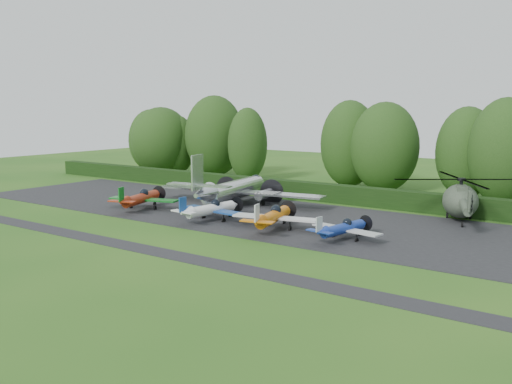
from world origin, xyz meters
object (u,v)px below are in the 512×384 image
Objects in this scene: light_plane_blue at (343,228)px; helicopter at (460,198)px; transport_plane at (233,190)px; light_plane_orange at (273,216)px; light_plane_red at (141,198)px; light_plane_white at (211,209)px.

helicopter is at bearing 59.08° from light_plane_blue.
light_plane_orange is at bearing -26.99° from transport_plane.
transport_plane is at bearing 66.11° from light_plane_red.
light_plane_red reaches higher than light_plane_blue.
transport_plane is 2.61× the size of light_plane_white.
light_plane_white is (9.61, -0.31, -0.07)m from light_plane_red.
transport_plane is 3.01× the size of light_plane_blue.
light_plane_red is at bearing -167.63° from light_plane_orange.
light_plane_orange is at bearing -110.60° from helicopter.
light_plane_blue is 14.48m from helicopter.
helicopter is at bearing 41.90° from light_plane_red.
light_plane_blue is at bearing 16.37° from light_plane_red.
transport_plane reaches higher than helicopter.
light_plane_orange is (6.90, 0.09, 0.08)m from light_plane_white.
light_plane_white is 0.51× the size of helicopter.
transport_plane is 1.34× the size of helicopter.
light_plane_blue is at bearing -4.41° from light_plane_white.
light_plane_red is 0.55× the size of helicopter.
transport_plane is 18.43m from light_plane_blue.
light_plane_white is 1.15× the size of light_plane_blue.
light_plane_blue is (23.10, -0.08, -0.22)m from light_plane_red.
light_plane_blue is (6.58, 0.14, -0.23)m from light_plane_orange.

